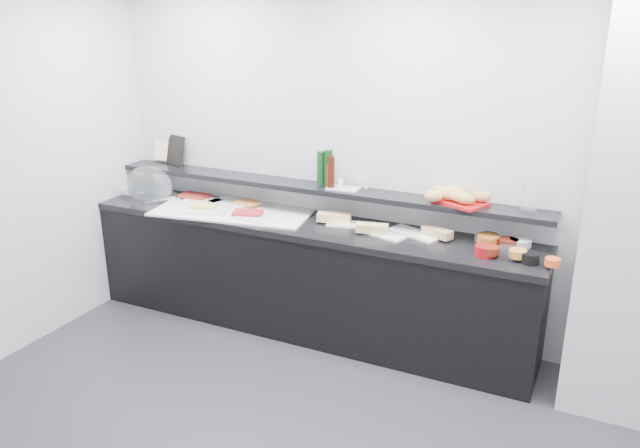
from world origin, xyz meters
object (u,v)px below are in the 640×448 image
at_px(cloche_base, 149,194).
at_px(condiment_tray, 343,188).
at_px(sandwich_plate_mid, 384,235).
at_px(carafe, 530,192).
at_px(bread_tray, 460,203).
at_px(framed_print, 176,150).

xyz_separation_m(cloche_base, condiment_tray, (1.78, 0.14, 0.24)).
height_order(sandwich_plate_mid, carafe, carafe).
bearing_deg(bread_tray, cloche_base, -153.47).
bearing_deg(carafe, bread_tray, 178.34).
distance_m(sandwich_plate_mid, framed_print, 2.11).
height_order(sandwich_plate_mid, condiment_tray, condiment_tray).
bearing_deg(sandwich_plate_mid, framed_print, -171.85).
bearing_deg(bread_tray, condiment_tray, -156.43).
height_order(framed_print, condiment_tray, framed_print).
height_order(cloche_base, framed_print, framed_print).
bearing_deg(condiment_tray, sandwich_plate_mid, -30.25).
relative_size(condiment_tray, bread_tray, 0.72).
height_order(condiment_tray, carafe, carafe).
bearing_deg(condiment_tray, framed_print, 172.69).
bearing_deg(framed_print, bread_tray, 14.68).
relative_size(framed_print, condiment_tray, 1.06).
xyz_separation_m(framed_print, bread_tray, (2.54, -0.09, -0.12)).
height_order(framed_print, carafe, carafe).
height_order(condiment_tray, bread_tray, bread_tray).
relative_size(framed_print, carafe, 0.87).
xyz_separation_m(sandwich_plate_mid, condiment_tray, (-0.41, 0.20, 0.25)).
bearing_deg(bread_tray, carafe, 21.85).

